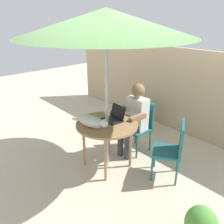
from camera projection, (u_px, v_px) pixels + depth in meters
ground_plane at (107, 165)px, 3.70m from camera, size 14.00×14.00×0.00m
fence_back at (180, 91)px, 4.55m from camera, size 5.99×0.08×1.65m
patio_table at (107, 128)px, 3.44m from camera, size 0.92×0.92×0.74m
patio_umbrella at (106, 23)px, 2.87m from camera, size 2.28×2.28×2.30m
chair_occupied at (140, 122)px, 3.97m from camera, size 0.40×0.40×0.88m
chair_empty at (173, 147)px, 3.24m from camera, size 0.55×0.55×0.88m
person_seated at (134, 116)px, 3.80m from camera, size 0.48×0.48×1.22m
laptop at (115, 116)px, 3.50m from camera, size 0.32×0.28×0.21m
cat at (92, 122)px, 3.27m from camera, size 0.64×0.29×0.17m
potted_plant_by_chair at (141, 112)px, 4.87m from camera, size 0.35×0.35×0.60m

